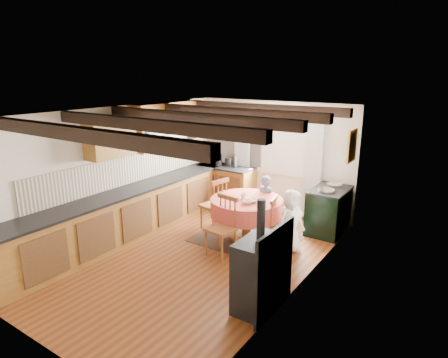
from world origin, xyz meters
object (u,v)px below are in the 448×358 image
Objects in this scene: aga_range at (329,210)px; child_right at (291,221)px; chair_near at (221,227)px; chair_right at (282,225)px; cup at (244,196)px; child_far at (266,203)px; chair_left at (214,203)px; cast_iron_stove at (260,255)px; dining_table at (246,219)px.

aga_range is 1.24m from child_right.
chair_near is 1.08× the size of chair_right.
cup is at bearing 73.99° from chair_right.
child_far is (-0.67, 0.66, 0.07)m from chair_right.
chair_left is (-0.76, 0.88, 0.01)m from chair_near.
cast_iron_stove is at bearing -87.85° from aga_range.
chair_right is at bearing -2.60° from cup.
chair_right is 0.88m from cup.
aga_range is 0.64× the size of cast_iron_stove.
cup is (-0.13, -0.62, 0.29)m from child_far.
chair_near is at bearing 97.46° from child_far.
aga_range is at bearing 45.74° from cup.
aga_range is (1.12, 1.19, 0.05)m from dining_table.
child_right reaches higher than chair_right.
chair_left is at bearing 172.04° from cup.
child_far is at bearing -150.81° from aga_range.
chair_right is 0.99× the size of aga_range.
cast_iron_stove reaches higher than cup.
chair_near is at bearing 53.75° from chair_left.
cast_iron_stove is 1.36× the size of child_far.
chair_right is 0.94m from child_far.
cup is at bearing 126.75° from cast_iron_stove.
chair_near is 1.07× the size of aga_range.
cast_iron_stove reaches higher than child_far.
child_right is at bearing 101.48° from cast_iron_stove.
cup is at bearing -134.26° from aga_range.
cast_iron_stove reaches higher than chair_near.
chair_left is 1.10× the size of chair_right.
chair_near reaches higher than cup.
chair_right is at bearing 122.73° from child_right.
chair_right is at bearing 50.98° from chair_near.
cup is (-0.03, 0.77, 0.33)m from chair_near.
cup is (-0.80, 0.04, 0.36)m from chair_right.
aga_range is (0.37, 1.24, -0.03)m from chair_right.
chair_near is (-0.03, -0.79, 0.12)m from dining_table.
cast_iron_stove is (0.48, -1.68, 0.27)m from chair_right.
child_right is at bearing 99.16° from chair_left.
child_right is at bearing 153.72° from child_far.
child_far is at bearing 71.41° from child_right.
child_far reaches higher than aga_range.
child_far reaches higher than chair_left.
aga_range is 1.73m from cup.
child_far is 0.70m from cup.
chair_near is 0.92× the size of child_right.
cup is (0.73, -0.10, 0.32)m from chair_left.
chair_left is 0.94× the size of child_right.
dining_table is 1.38× the size of chair_right.
chair_near is 0.98× the size of chair_left.
cup is (-1.28, 1.72, 0.09)m from cast_iron_stove.
dining_table is 0.63m from child_far.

